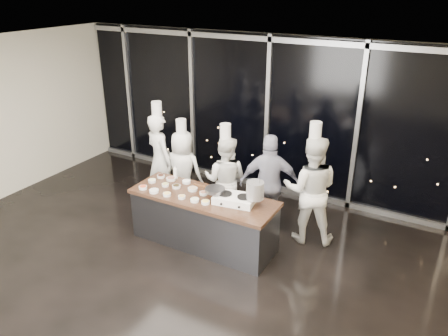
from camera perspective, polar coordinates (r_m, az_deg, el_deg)
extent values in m
plane|color=black|center=(6.96, -6.60, -13.22)|extent=(9.00, 9.00, 0.00)
cube|color=beige|center=(9.01, 5.96, 6.96)|extent=(9.00, 0.02, 3.20)
cube|color=white|center=(5.67, -8.12, 13.70)|extent=(9.00, 7.00, 0.02)
cube|color=black|center=(8.96, 5.80, 6.87)|extent=(8.90, 0.04, 3.18)
cube|color=#989BA0|center=(8.61, 6.08, 16.40)|extent=(8.90, 0.08, 0.10)
cube|color=#989BA0|center=(9.47, 5.30, -2.23)|extent=(8.90, 0.08, 0.10)
cube|color=#989BA0|center=(10.81, -12.28, 9.34)|extent=(0.08, 0.08, 3.20)
cube|color=#989BA0|center=(9.74, -4.14, 8.28)|extent=(0.08, 0.08, 3.20)
cube|color=#989BA0|center=(8.91, 5.67, 6.79)|extent=(0.08, 0.08, 3.20)
cube|color=#989BA0|center=(8.40, 17.00, 4.81)|extent=(0.08, 0.08, 3.20)
cube|color=#3A3A3F|center=(7.35, -2.67, -6.99)|extent=(2.40, 0.80, 0.84)
cube|color=#482C1E|center=(7.13, -2.74, -3.87)|extent=(2.46, 0.86, 0.06)
cube|color=white|center=(6.88, 1.37, -4.10)|extent=(0.68, 0.48, 0.12)
cylinder|color=black|center=(6.89, 0.16, -3.37)|extent=(0.24, 0.24, 0.02)
cylinder|color=black|center=(6.80, 2.62, -3.78)|extent=(0.24, 0.24, 0.02)
cylinder|color=black|center=(6.75, -0.38, -4.72)|extent=(0.04, 0.03, 0.04)
cylinder|color=black|center=(6.67, 1.97, -5.14)|extent=(0.04, 0.03, 0.04)
cylinder|color=slate|center=(6.93, -1.18, -2.85)|extent=(0.37, 0.37, 0.05)
cube|color=#4C2B14|center=(7.03, -3.30, -2.45)|extent=(0.24, 0.06, 0.02)
cylinder|color=#BBBBBE|center=(6.69, 4.09, -2.91)|extent=(0.31, 0.31, 0.27)
cylinder|color=silver|center=(7.46, -10.54, -2.52)|extent=(0.14, 0.14, 0.04)
cylinder|color=#C54420|center=(7.45, -10.55, -2.41)|extent=(0.11, 0.11, 0.01)
cylinder|color=silver|center=(7.67, -9.38, -1.67)|extent=(0.13, 0.13, 0.04)
cylinder|color=#EAECA6|center=(7.67, -9.39, -1.55)|extent=(0.11, 0.11, 0.01)
cylinder|color=silver|center=(7.82, -8.24, -1.09)|extent=(0.13, 0.13, 0.04)
cylinder|color=black|center=(7.81, -8.25, -0.98)|extent=(0.11, 0.11, 0.01)
cylinder|color=silver|center=(7.31, -9.13, -2.98)|extent=(0.16, 0.16, 0.04)
cylinder|color=beige|center=(7.30, -9.14, -2.87)|extent=(0.13, 0.13, 0.01)
cylinder|color=silver|center=(7.49, -7.67, -2.20)|extent=(0.12, 0.12, 0.04)
cylinder|color=#BDBA5E|center=(7.48, -7.68, -2.08)|extent=(0.10, 0.10, 0.01)
cylinder|color=silver|center=(7.70, -6.93, -1.43)|extent=(0.16, 0.16, 0.04)
cylinder|color=brown|center=(7.69, -6.93, -1.32)|extent=(0.13, 0.13, 0.01)
cylinder|color=silver|center=(7.17, -7.46, -3.43)|extent=(0.13, 0.13, 0.04)
cylinder|color=#F3C764|center=(7.16, -7.47, -3.32)|extent=(0.11, 0.11, 0.01)
cylinder|color=silver|center=(7.41, -6.24, -2.42)|extent=(0.14, 0.14, 0.04)
cylinder|color=black|center=(7.40, -6.24, -2.30)|extent=(0.12, 0.12, 0.01)
cylinder|color=silver|center=(7.57, -4.93, -1.80)|extent=(0.14, 0.14, 0.04)
cylinder|color=white|center=(7.56, -4.94, -1.69)|extent=(0.12, 0.12, 0.01)
cylinder|color=silver|center=(7.05, -5.54, -3.80)|extent=(0.12, 0.12, 0.04)
cylinder|color=tan|center=(7.05, -5.55, -3.68)|extent=(0.10, 0.10, 0.01)
cylinder|color=silver|center=(7.30, -4.12, -2.77)|extent=(0.16, 0.16, 0.04)
cylinder|color=tan|center=(7.29, -4.12, -2.65)|extent=(0.13, 0.13, 0.01)
cylinder|color=silver|center=(6.94, -3.85, -4.20)|extent=(0.14, 0.14, 0.04)
cylinder|color=beige|center=(6.94, -3.85, -4.08)|extent=(0.12, 0.12, 0.01)
cylinder|color=silver|center=(7.15, -2.69, -3.32)|extent=(0.13, 0.13, 0.04)
cylinder|color=#A06249|center=(7.14, -2.70, -3.21)|extent=(0.11, 0.11, 0.01)
cylinder|color=silver|center=(6.87, -2.43, -4.49)|extent=(0.13, 0.13, 0.04)
cylinder|color=#F5CF51|center=(6.86, -2.43, -4.37)|extent=(0.11, 0.11, 0.01)
cylinder|color=white|center=(7.73, -6.37, -0.73)|extent=(0.07, 0.07, 0.19)
cone|color=white|center=(7.68, -6.41, 0.12)|extent=(0.06, 0.06, 0.06)
imported|color=silver|center=(8.51, -8.37, 1.02)|extent=(0.80, 0.67, 1.85)
cylinder|color=silver|center=(8.18, -8.79, 7.68)|extent=(0.25, 0.25, 0.26)
imported|color=silver|center=(8.32, -5.37, -0.39)|extent=(0.83, 0.60, 1.58)
cylinder|color=silver|center=(8.00, -5.61, 5.45)|extent=(0.21, 0.21, 0.26)
imported|color=silver|center=(7.84, 0.18, -1.57)|extent=(0.92, 0.79, 1.64)
cylinder|color=silver|center=(7.50, 0.19, 4.83)|extent=(0.23, 0.23, 0.26)
imported|color=#141638|center=(7.58, 6.00, -2.07)|extent=(1.13, 0.78, 1.78)
imported|color=silver|center=(7.37, 11.22, -2.79)|extent=(1.09, 0.96, 1.88)
cylinder|color=silver|center=(6.98, 11.88, 4.88)|extent=(0.24, 0.24, 0.26)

